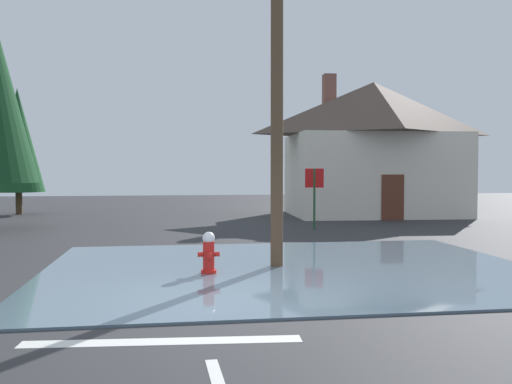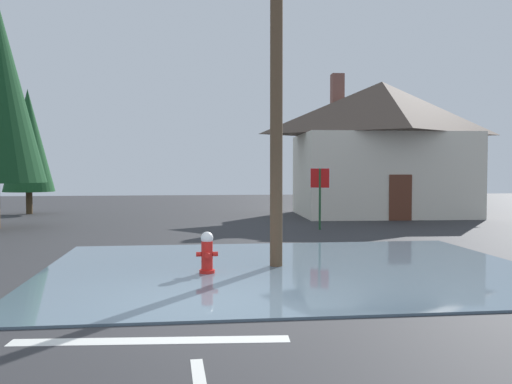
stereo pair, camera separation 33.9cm
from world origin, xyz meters
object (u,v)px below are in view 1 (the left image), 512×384
object	(u,v)px
stop_sign_far	(314,186)
pine_tree_tall_left	(18,140)
fire_hydrant	(209,254)
house	(373,146)
utility_pole	(277,54)

from	to	relation	value
stop_sign_far	pine_tree_tall_left	xyz separation A→B (m)	(-12.67, 9.00, 2.04)
fire_hydrant	stop_sign_far	distance (m)	9.53
fire_hydrant	house	bearing A→B (deg)	58.09
house	pine_tree_tall_left	size ratio (longest dim) A/B	1.40
fire_hydrant	utility_pole	distance (m)	4.63
stop_sign_far	pine_tree_tall_left	bearing A→B (deg)	144.60
fire_hydrant	stop_sign_far	xyz separation A→B (m)	(4.44, 8.35, 1.18)
utility_pole	pine_tree_tall_left	world-z (taller)	utility_pole
fire_hydrant	pine_tree_tall_left	distance (m)	19.47
utility_pole	stop_sign_far	xyz separation A→B (m)	(2.87, 7.69, -3.13)
house	pine_tree_tall_left	world-z (taller)	house
pine_tree_tall_left	utility_pole	bearing A→B (deg)	-59.60
house	pine_tree_tall_left	distance (m)	17.42
pine_tree_tall_left	house	bearing A→B (deg)	-9.99
stop_sign_far	house	bearing A→B (deg)	53.16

